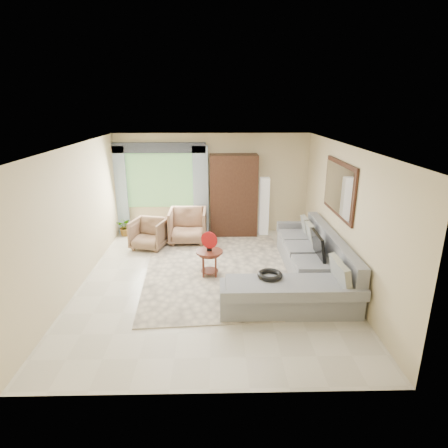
{
  "coord_description": "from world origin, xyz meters",
  "views": [
    {
      "loc": [
        0.09,
        -6.64,
        3.32
      ],
      "look_at": [
        0.25,
        0.35,
        1.05
      ],
      "focal_mm": 30.0,
      "sensor_mm": 36.0,
      "label": 1
    }
  ],
  "objects_px": {
    "coffee_table": "(210,263)",
    "sectional_sofa": "(305,270)",
    "floor_lamp": "(264,206)",
    "potted_plant": "(126,227)",
    "tv_screen": "(318,246)",
    "armoire": "(234,196)",
    "armchair_right": "(188,226)",
    "armchair_left": "(149,234)"
  },
  "relations": [
    {
      "from": "coffee_table",
      "to": "potted_plant",
      "type": "bearing_deg",
      "value": 132.26
    },
    {
      "from": "coffee_table",
      "to": "floor_lamp",
      "type": "distance_m",
      "value": 2.95
    },
    {
      "from": "sectional_sofa",
      "to": "floor_lamp",
      "type": "distance_m",
      "value": 3.03
    },
    {
      "from": "armchair_right",
      "to": "floor_lamp",
      "type": "height_order",
      "value": "floor_lamp"
    },
    {
      "from": "potted_plant",
      "to": "sectional_sofa",
      "type": "bearing_deg",
      "value": -35.14
    },
    {
      "from": "tv_screen",
      "to": "armoire",
      "type": "height_order",
      "value": "armoire"
    },
    {
      "from": "coffee_table",
      "to": "armchair_right",
      "type": "distance_m",
      "value": 2.03
    },
    {
      "from": "tv_screen",
      "to": "armchair_left",
      "type": "relative_size",
      "value": 0.95
    },
    {
      "from": "sectional_sofa",
      "to": "armchair_left",
      "type": "bearing_deg",
      "value": 149.16
    },
    {
      "from": "coffee_table",
      "to": "armchair_left",
      "type": "bearing_deg",
      "value": 133.17
    },
    {
      "from": "armchair_left",
      "to": "floor_lamp",
      "type": "bearing_deg",
      "value": 33.85
    },
    {
      "from": "sectional_sofa",
      "to": "coffee_table",
      "type": "relative_size",
      "value": 6.5
    },
    {
      "from": "potted_plant",
      "to": "armoire",
      "type": "bearing_deg",
      "value": 1.02
    },
    {
      "from": "coffee_table",
      "to": "sectional_sofa",
      "type": "bearing_deg",
      "value": -12.48
    },
    {
      "from": "armoire",
      "to": "armchair_left",
      "type": "bearing_deg",
      "value": -155.55
    },
    {
      "from": "armoire",
      "to": "floor_lamp",
      "type": "height_order",
      "value": "armoire"
    },
    {
      "from": "sectional_sofa",
      "to": "floor_lamp",
      "type": "relative_size",
      "value": 2.31
    },
    {
      "from": "tv_screen",
      "to": "armoire",
      "type": "bearing_deg",
      "value": 118.79
    },
    {
      "from": "tv_screen",
      "to": "armchair_right",
      "type": "xyz_separation_m",
      "value": [
        -2.66,
        2.18,
        -0.3
      ]
    },
    {
      "from": "armchair_right",
      "to": "potted_plant",
      "type": "height_order",
      "value": "armchair_right"
    },
    {
      "from": "potted_plant",
      "to": "floor_lamp",
      "type": "bearing_deg",
      "value": 1.74
    },
    {
      "from": "coffee_table",
      "to": "floor_lamp",
      "type": "bearing_deg",
      "value": 61.4
    },
    {
      "from": "coffee_table",
      "to": "armchair_left",
      "type": "height_order",
      "value": "armchair_left"
    },
    {
      "from": "sectional_sofa",
      "to": "armchair_right",
      "type": "bearing_deg",
      "value": 135.47
    },
    {
      "from": "coffee_table",
      "to": "floor_lamp",
      "type": "height_order",
      "value": "floor_lamp"
    },
    {
      "from": "coffee_table",
      "to": "armchair_right",
      "type": "relative_size",
      "value": 0.58
    },
    {
      "from": "armoire",
      "to": "coffee_table",
      "type": "bearing_deg",
      "value": -103.37
    },
    {
      "from": "sectional_sofa",
      "to": "armoire",
      "type": "bearing_deg",
      "value": 113.06
    },
    {
      "from": "armchair_left",
      "to": "armchair_right",
      "type": "distance_m",
      "value": 0.98
    },
    {
      "from": "armoire",
      "to": "sectional_sofa",
      "type": "bearing_deg",
      "value": -66.94
    },
    {
      "from": "sectional_sofa",
      "to": "tv_screen",
      "type": "xyz_separation_m",
      "value": [
        0.27,
        0.17,
        0.44
      ]
    },
    {
      "from": "armchair_left",
      "to": "armchair_right",
      "type": "height_order",
      "value": "armchair_right"
    },
    {
      "from": "potted_plant",
      "to": "armchair_right",
      "type": "bearing_deg",
      "value": -16.69
    },
    {
      "from": "coffee_table",
      "to": "armchair_right",
      "type": "xyz_separation_m",
      "value": [
        -0.56,
        1.95,
        0.14
      ]
    },
    {
      "from": "armchair_right",
      "to": "armoire",
      "type": "bearing_deg",
      "value": 25.38
    },
    {
      "from": "armchair_left",
      "to": "sectional_sofa",
      "type": "bearing_deg",
      "value": -16.19
    },
    {
      "from": "tv_screen",
      "to": "floor_lamp",
      "type": "xyz_separation_m",
      "value": [
        -0.7,
        2.79,
        0.03
      ]
    },
    {
      "from": "armchair_left",
      "to": "armoire",
      "type": "height_order",
      "value": "armoire"
    },
    {
      "from": "tv_screen",
      "to": "potted_plant",
      "type": "distance_m",
      "value": 5.1
    },
    {
      "from": "coffee_table",
      "to": "armchair_right",
      "type": "bearing_deg",
      "value": 106.15
    },
    {
      "from": "coffee_table",
      "to": "armoire",
      "type": "distance_m",
      "value": 2.68
    },
    {
      "from": "sectional_sofa",
      "to": "potted_plant",
      "type": "relative_size",
      "value": 7.09
    }
  ]
}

